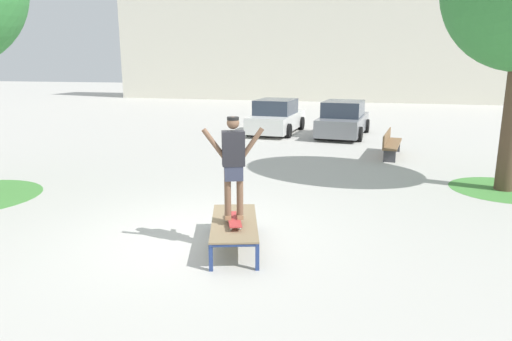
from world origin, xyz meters
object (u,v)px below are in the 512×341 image
skateboard (234,220)px  park_bench (391,143)px  skate_box (234,224)px  skater (233,161)px  car_white (276,117)px  car_grey (343,120)px

skateboard → park_bench: (2.78, 8.89, -0.09)m
park_bench → skate_box: bearing=-107.9°
skater → car_white: 13.41m
skate_box → park_bench: (2.82, 8.76, 0.03)m
skate_box → car_white: size_ratio=0.47×
skateboard → park_bench: size_ratio=0.34×
skateboard → car_white: bearing=98.8°
skate_box → skater: (0.04, -0.13, 1.12)m
car_white → car_grey: (2.96, -0.20, 0.00)m
park_bench → car_white: bearing=138.0°
skate_box → skater: skater is taller
skate_box → skateboard: (0.04, -0.13, 0.12)m
skateboard → skater: skater is taller
skater → car_grey: (0.93, 13.02, -0.84)m
skater → park_bench: skater is taller
car_white → skater: bearing=-81.3°
skater → car_white: (-2.04, 13.22, -0.84)m
skateboard → car_white: 13.38m
skateboard → car_white: (-2.04, 13.23, 0.15)m
skater → car_white: bearing=98.7°
skater → park_bench: (2.78, 8.89, -1.08)m
skateboard → skater: bearing=111.3°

